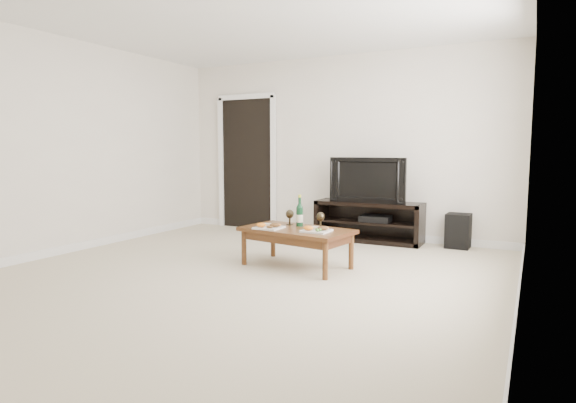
% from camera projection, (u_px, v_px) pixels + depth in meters
% --- Properties ---
extents(floor, '(5.50, 5.50, 0.00)m').
position_uv_depth(floor, '(234.00, 279.00, 4.69)').
color(floor, beige).
rests_on(floor, ground).
extents(back_wall, '(5.00, 0.04, 2.60)m').
position_uv_depth(back_wall, '(339.00, 147.00, 7.00)').
color(back_wall, silver).
rests_on(back_wall, ground).
extents(ceiling, '(5.00, 5.50, 0.04)m').
position_uv_depth(ceiling, '(231.00, 1.00, 4.41)').
color(ceiling, white).
rests_on(ceiling, back_wall).
extents(doorway, '(0.90, 0.02, 2.05)m').
position_uv_depth(doorway, '(247.00, 164.00, 7.70)').
color(doorway, black).
rests_on(doorway, ground).
extents(media_console, '(1.46, 0.45, 0.55)m').
position_uv_depth(media_console, '(369.00, 222.00, 6.61)').
color(media_console, black).
rests_on(media_console, ground).
extents(television, '(1.05, 0.14, 0.61)m').
position_uv_depth(television, '(369.00, 180.00, 6.55)').
color(television, black).
rests_on(television, media_console).
extents(av_receiver, '(0.41, 0.32, 0.08)m').
position_uv_depth(av_receiver, '(375.00, 218.00, 6.55)').
color(av_receiver, black).
rests_on(av_receiver, media_console).
extents(subwoofer, '(0.30, 0.30, 0.44)m').
position_uv_depth(subwoofer, '(458.00, 231.00, 6.18)').
color(subwoofer, black).
rests_on(subwoofer, ground).
extents(coffee_table, '(1.26, 0.82, 0.42)m').
position_uv_depth(coffee_table, '(297.00, 248.00, 5.17)').
color(coffee_table, brown).
rests_on(coffee_table, ground).
extents(plate_left, '(0.27, 0.27, 0.07)m').
position_uv_depth(plate_left, '(269.00, 225.00, 5.15)').
color(plate_left, white).
rests_on(plate_left, coffee_table).
extents(plate_right, '(0.27, 0.27, 0.07)m').
position_uv_depth(plate_right, '(316.00, 228.00, 4.95)').
color(plate_right, white).
rests_on(plate_right, coffee_table).
extents(wine_bottle, '(0.07, 0.07, 0.35)m').
position_uv_depth(wine_bottle, '(300.00, 210.00, 5.28)').
color(wine_bottle, '#0F391E').
rests_on(wine_bottle, coffee_table).
extents(goblet_left, '(0.09, 0.09, 0.17)m').
position_uv_depth(goblet_left, '(290.00, 217.00, 5.40)').
color(goblet_left, '#342C1C').
rests_on(goblet_left, coffee_table).
extents(goblet_right, '(0.09, 0.09, 0.17)m').
position_uv_depth(goblet_right, '(321.00, 220.00, 5.20)').
color(goblet_right, '#342C1C').
rests_on(goblet_right, coffee_table).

